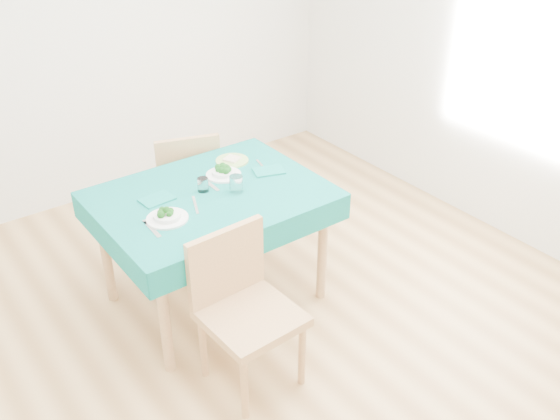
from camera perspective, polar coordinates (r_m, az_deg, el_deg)
room_shell at (r=3.03m, az=0.00°, el=8.13°), size 4.02×4.52×2.73m
table at (r=3.82m, az=-6.04°, el=-3.45°), size 1.29×0.98×0.76m
chair_near at (r=3.12m, az=-2.71°, el=-7.85°), size 0.47×0.51×1.13m
chair_far at (r=4.42m, az=-8.71°, el=3.72°), size 0.55×0.58×1.06m
bowl_near at (r=3.38m, az=-10.30°, el=-0.36°), size 0.23×0.23×0.07m
bowl_far at (r=3.79m, az=-5.20°, el=3.58°), size 0.21×0.21×0.07m
fork_near at (r=3.33m, az=-11.59°, el=-1.74°), size 0.03×0.19×0.00m
knife_near at (r=3.51m, az=-7.74°, el=0.46°), size 0.09×0.19×0.00m
fork_far at (r=3.71m, az=-6.36°, el=2.31°), size 0.03×0.18×0.00m
knife_far at (r=3.90m, az=-1.59°, el=4.00°), size 0.06×0.20×0.00m
napkin_near at (r=3.59m, az=-11.18°, el=0.96°), size 0.19×0.14×0.01m
napkin_far at (r=3.84m, az=-1.05°, el=3.60°), size 0.22×0.18×0.01m
tumbler_center at (r=3.63m, az=-7.06°, el=2.31°), size 0.06×0.06×0.08m
tumbler_side at (r=3.60m, az=-4.02°, el=2.38°), size 0.08×0.08×0.10m
side_plate at (r=3.98m, az=-4.40°, el=4.53°), size 0.21×0.21×0.01m
bread_slice at (r=3.97m, az=-4.41°, el=4.69°), size 0.12×0.12×0.01m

